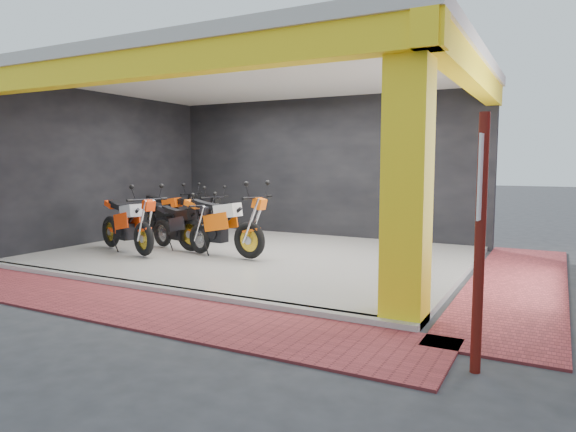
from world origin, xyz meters
name	(u,v)px	position (x,y,z in m)	size (l,w,h in m)	color
ground	(194,278)	(0.00, 0.00, 0.00)	(80.00, 80.00, 0.00)	#2D2D30
showroom_floor	(256,256)	(0.00, 2.00, 0.05)	(8.00, 6.00, 0.10)	silver
showroom_ceiling	(255,75)	(0.00, 2.00, 3.60)	(8.40, 6.40, 0.20)	beige
back_wall	(321,169)	(0.00, 5.10, 1.75)	(8.20, 0.20, 3.50)	black
left_wall	(107,169)	(-4.10, 2.00, 1.75)	(0.20, 6.20, 3.50)	black
corner_column	(408,176)	(3.75, -0.75, 1.75)	(0.50, 0.50, 3.50)	yellow
header_beam_front	(145,64)	(0.00, -1.00, 3.30)	(8.40, 0.30, 0.40)	yellow
header_beam_right	(472,74)	(4.00, 2.00, 3.30)	(0.30, 6.40, 0.40)	yellow
floor_kerb	(150,288)	(0.00, -1.02, 0.05)	(8.00, 0.20, 0.10)	silver
paver_front	(110,303)	(0.00, -1.80, 0.01)	(9.00, 1.40, 0.03)	#9B3336
paver_right	(517,284)	(4.80, 2.00, 0.01)	(1.40, 7.00, 0.03)	#9B3336
signpost	(480,233)	(4.71, -1.88, 1.28)	(0.09, 0.33, 2.34)	#56130D
moto_hero	(249,222)	(0.27, 1.31, 0.81)	(2.31, 0.86, 1.41)	#FF610A
moto_row_a	(143,222)	(-1.68, 0.62, 0.77)	(2.20, 0.82, 1.35)	#F83B0A
moto_row_b	(199,225)	(-0.90, 1.34, 0.69)	(1.93, 0.72, 1.18)	black
moto_row_c	(186,211)	(-2.75, 3.21, 0.73)	(2.08, 0.77, 1.27)	black
moto_row_d	(211,215)	(-1.75, 2.85, 0.72)	(2.02, 0.75, 1.24)	black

